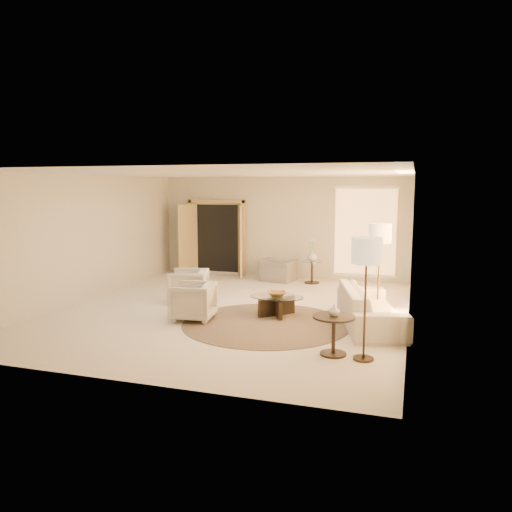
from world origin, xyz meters
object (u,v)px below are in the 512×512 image
(coffee_table, at_px, (277,304))
(floor_lamp_near, at_px, (380,237))
(armchair_left, at_px, (188,285))
(end_table, at_px, (334,328))
(accent_chair, at_px, (278,267))
(end_vase, at_px, (334,311))
(bowl, at_px, (277,294))
(sofa, at_px, (370,307))
(side_vase, at_px, (312,256))
(armchair_right, at_px, (193,299))
(floor_lamp_far, at_px, (367,256))
(side_table, at_px, (312,270))

(coffee_table, relative_size, floor_lamp_near, 0.68)
(armchair_left, bearing_deg, end_table, 40.85)
(accent_chair, distance_m, end_vase, 6.01)
(end_table, xyz_separation_m, bowl, (-1.43, 1.96, 0.03))
(sofa, distance_m, side_vase, 4.13)
(sofa, xyz_separation_m, end_table, (-0.39, -1.80, 0.06))
(bowl, bearing_deg, armchair_left, 166.99)
(accent_chair, bearing_deg, sofa, 136.78)
(armchair_left, bearing_deg, coffee_table, 62.29)
(armchair_right, bearing_deg, side_vase, 153.37)
(floor_lamp_far, xyz_separation_m, bowl, (-1.89, 2.04, -1.10))
(armchair_left, xyz_separation_m, accent_chair, (1.21, 3.06, -0.02))
(end_table, bearing_deg, armchair_right, 157.48)
(accent_chair, bearing_deg, side_table, -171.77)
(end_vase, bearing_deg, sofa, 77.68)
(coffee_table, bearing_deg, armchair_right, -152.43)
(coffee_table, distance_m, side_vase, 3.56)
(sofa, bearing_deg, side_vase, 11.53)
(coffee_table, height_order, bowl, bowl)
(end_table, relative_size, side_table, 1.07)
(floor_lamp_near, xyz_separation_m, floor_lamp_far, (0.00, -2.77, -0.01))
(floor_lamp_far, bearing_deg, side_table, 108.79)
(floor_lamp_near, xyz_separation_m, side_vase, (-1.89, 2.79, -0.82))
(floor_lamp_near, bearing_deg, end_vase, -99.74)
(armchair_left, height_order, accent_chair, armchair_left)
(accent_chair, distance_m, floor_lamp_near, 4.17)
(sofa, distance_m, floor_lamp_far, 2.23)
(sofa, xyz_separation_m, armchair_right, (-3.29, -0.60, 0.04))
(sofa, bearing_deg, end_table, 152.84)
(side_table, bearing_deg, armchair_left, -125.40)
(coffee_table, xyz_separation_m, side_table, (0.00, 3.52, 0.12))
(accent_chair, xyz_separation_m, end_table, (2.38, -5.51, 0.03))
(armchair_left, relative_size, floor_lamp_far, 0.45)
(floor_lamp_near, height_order, side_vase, floor_lamp_near)
(accent_chair, xyz_separation_m, end_vase, (2.38, -5.51, 0.31))
(coffee_table, bearing_deg, side_table, 89.97)
(armchair_left, relative_size, armchair_right, 1.03)
(end_table, relative_size, end_vase, 3.65)
(floor_lamp_far, relative_size, end_vase, 10.30)
(coffee_table, xyz_separation_m, side_vase, (0.00, 3.52, 0.49))
(accent_chair, height_order, floor_lamp_far, floor_lamp_far)
(armchair_left, distance_m, accent_chair, 3.29)
(armchair_right, bearing_deg, end_vase, 59.67)
(floor_lamp_near, bearing_deg, armchair_left, -176.64)
(armchair_right, xyz_separation_m, end_table, (2.89, -1.20, 0.02))
(side_table, xyz_separation_m, side_vase, (0.00, 0.00, 0.37))
(armchair_right, height_order, bowl, armchair_right)
(side_table, bearing_deg, end_table, -75.38)
(floor_lamp_far, bearing_deg, armchair_left, 147.90)
(floor_lamp_near, bearing_deg, floor_lamp_far, -90.00)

